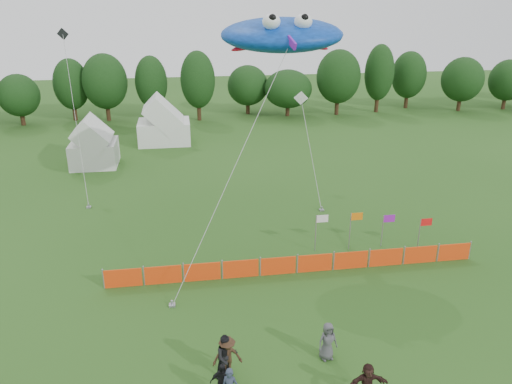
{
  "coord_description": "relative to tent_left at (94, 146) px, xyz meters",
  "views": [
    {
      "loc": [
        -3.37,
        -15.59,
        13.7
      ],
      "look_at": [
        0.0,
        6.0,
        5.2
      ],
      "focal_mm": 35.0,
      "sensor_mm": 36.0,
      "label": 1
    }
  ],
  "objects": [
    {
      "name": "treeline",
      "position": [
        12.48,
        17.08,
        2.44
      ],
      "size": [
        104.57,
        8.78,
        8.36
      ],
      "color": "#382314",
      "rests_on": "ground"
    },
    {
      "name": "small_kite_white",
      "position": [
        16.94,
        -7.8,
        2.71
      ],
      "size": [
        1.11,
        7.62,
        7.0
      ],
      "color": "white",
      "rests_on": "ground"
    },
    {
      "name": "tent_right",
      "position": [
        5.92,
        6.49,
        0.1
      ],
      "size": [
        5.2,
        4.16,
        3.67
      ],
      "color": "white",
      "rests_on": "ground"
    },
    {
      "name": "stingray_kite",
      "position": [
        13.33,
        -14.92,
        10.08
      ],
      "size": [
        10.7,
        16.59,
        13.06
      ],
      "color": "blue",
      "rests_on": "ground"
    },
    {
      "name": "spectator_e",
      "position": [
        12.89,
        -27.58,
        -0.92
      ],
      "size": [
        0.89,
        0.66,
        1.66
      ],
      "primitive_type": "imported",
      "rotation": [
        0.0,
        0.0,
        0.17
      ],
      "color": "#45454A",
      "rests_on": "ground"
    },
    {
      "name": "spectator_f",
      "position": [
        13.67,
        -29.97,
        -0.97
      ],
      "size": [
        1.44,
        0.46,
        1.55
      ],
      "primitive_type": "imported",
      "rotation": [
        0.0,
        0.0,
        -0.0
      ],
      "color": "black",
      "rests_on": "ground"
    },
    {
      "name": "spectator_d",
      "position": [
        8.51,
        -29.14,
        -0.96
      ],
      "size": [
        0.93,
        0.4,
        1.57
      ],
      "primitive_type": "imported",
      "rotation": [
        0.0,
        0.0,
        -0.02
      ],
      "color": "black",
      "rests_on": "ground"
    },
    {
      "name": "flag_row",
      "position": [
        17.95,
        -18.68,
        -0.32
      ],
      "size": [
        6.73,
        0.77,
        2.29
      ],
      "color": "gray",
      "rests_on": "ground"
    },
    {
      "name": "spectator_c",
      "position": [
        8.8,
        -27.95,
        -0.86
      ],
      "size": [
        1.15,
        0.67,
        1.77
      ],
      "primitive_type": "imported",
      "rotation": [
        0.0,
        0.0,
        0.02
      ],
      "color": "#382316",
      "rests_on": "ground"
    },
    {
      "name": "tent_left",
      "position": [
        0.0,
        0.0,
        0.0
      ],
      "size": [
        3.93,
        3.93,
        3.46
      ],
      "color": "silver",
      "rests_on": "ground"
    },
    {
      "name": "spectator_b",
      "position": [
        8.77,
        -27.98,
        -0.82
      ],
      "size": [
        1.07,
        0.94,
        1.86
      ],
      "primitive_type": "imported",
      "rotation": [
        0.0,
        0.0,
        0.3
      ],
      "color": "black",
      "rests_on": "ground"
    },
    {
      "name": "small_kite_dark",
      "position": [
        -0.26,
        -4.84,
        5.13
      ],
      "size": [
        2.45,
        8.43,
        11.64
      ],
      "color": "black",
      "rests_on": "ground"
    },
    {
      "name": "ground",
      "position": [
        10.87,
        -27.85,
        -1.75
      ],
      "size": [
        160.0,
        160.0,
        0.0
      ],
      "primitive_type": "plane",
      "color": "#234C16",
      "rests_on": "ground"
    },
    {
      "name": "barrier_fence",
      "position": [
        13.22,
        -20.76,
        -1.25
      ],
      "size": [
        19.9,
        0.06,
        1.0
      ],
      "color": "#EB3C0D",
      "rests_on": "ground"
    }
  ]
}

